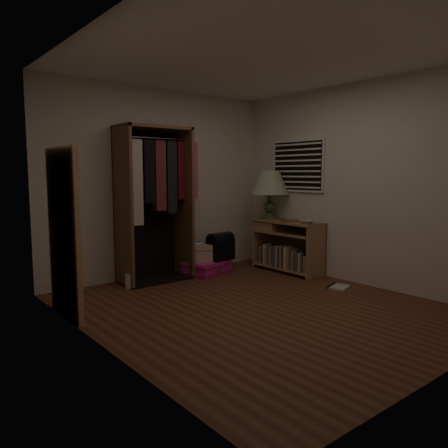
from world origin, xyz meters
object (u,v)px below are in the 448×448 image
at_px(open_wardrobe, 157,189).
at_px(floor_mirror, 64,233).
at_px(train_case, 199,253).
at_px(table_lamp, 270,184).
at_px(white_jug, 130,280).
at_px(black_bag, 220,246).
at_px(console_bookshelf, 285,245).
at_px(pink_suitcase, 207,268).

height_order(open_wardrobe, floor_mirror, open_wardrobe).
bearing_deg(train_case, table_lamp, 9.46).
bearing_deg(white_jug, black_bag, -2.29).
bearing_deg(console_bookshelf, floor_mirror, -179.31).
height_order(pink_suitcase, train_case, train_case).
bearing_deg(open_wardrobe, table_lamp, -12.33).
relative_size(console_bookshelf, open_wardrobe, 0.55).
height_order(floor_mirror, white_jug, floor_mirror).
bearing_deg(white_jug, table_lamp, -5.42).
bearing_deg(floor_mirror, open_wardrobe, 27.00).
xyz_separation_m(open_wardrobe, floor_mirror, (-1.51, -0.77, -0.38)).
xyz_separation_m(train_case, white_jug, (-1.10, -0.04, -0.22)).
xyz_separation_m(open_wardrobe, white_jug, (-0.50, -0.17, -1.13)).
relative_size(console_bookshelf, table_lamp, 1.53).
bearing_deg(floor_mirror, white_jug, 30.91).
bearing_deg(train_case, pink_suitcase, 0.80).
bearing_deg(console_bookshelf, black_bag, 148.52).
height_order(floor_mirror, table_lamp, floor_mirror).
relative_size(open_wardrobe, pink_suitcase, 2.80).
xyz_separation_m(console_bookshelf, table_lamp, (0.00, 0.35, 0.89)).
relative_size(train_case, white_jug, 1.90).
distance_m(floor_mirror, black_bag, 2.52).
bearing_deg(open_wardrobe, pink_suitcase, -13.48).
distance_m(floor_mirror, white_jug, 1.39).
height_order(floor_mirror, train_case, floor_mirror).
xyz_separation_m(open_wardrobe, train_case, (0.59, -0.13, -0.91)).
height_order(pink_suitcase, black_bag, black_bag).
height_order(open_wardrobe, black_bag, open_wardrobe).
height_order(pink_suitcase, table_lamp, table_lamp).
bearing_deg(open_wardrobe, white_jug, -161.63).
xyz_separation_m(pink_suitcase, train_case, (-0.11, 0.04, 0.22)).
xyz_separation_m(console_bookshelf, black_bag, (-0.82, 0.50, 0.00)).
distance_m(open_wardrobe, floor_mirror, 1.73).
height_order(console_bookshelf, open_wardrobe, open_wardrobe).
distance_m(open_wardrobe, white_jug, 1.25).
xyz_separation_m(console_bookshelf, floor_mirror, (-3.24, -0.04, 0.46)).
bearing_deg(table_lamp, white_jug, 174.58).
height_order(floor_mirror, black_bag, floor_mirror).
height_order(table_lamp, white_jug, table_lamp).
bearing_deg(console_bookshelf, train_case, 152.16).
xyz_separation_m(console_bookshelf, pink_suitcase, (-1.03, 0.56, -0.30)).
distance_m(open_wardrobe, black_bag, 1.25).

